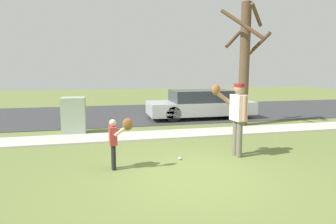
% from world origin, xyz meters
% --- Properties ---
extents(ground_plane, '(48.00, 48.00, 0.00)m').
position_xyz_m(ground_plane, '(0.00, 3.50, 0.00)').
color(ground_plane, olive).
extents(sidewalk_strip, '(36.00, 1.20, 0.06)m').
position_xyz_m(sidewalk_strip, '(0.00, 3.60, 0.03)').
color(sidewalk_strip, beige).
rests_on(sidewalk_strip, ground).
extents(road_surface, '(36.00, 6.80, 0.02)m').
position_xyz_m(road_surface, '(0.00, 8.60, 0.01)').
color(road_surface, '#38383A').
rests_on(road_surface, ground).
extents(person_adult, '(0.75, 0.63, 1.79)m').
position_xyz_m(person_adult, '(1.46, 1.02, 1.11)').
color(person_adult, '#6B6656').
rests_on(person_adult, ground).
extents(person_child, '(0.51, 0.41, 1.12)m').
position_xyz_m(person_child, '(-1.44, 0.69, 0.72)').
color(person_child, black).
rests_on(person_child, ground).
extents(baseball, '(0.07, 0.07, 0.07)m').
position_xyz_m(baseball, '(0.04, 1.02, 0.04)').
color(baseball, white).
rests_on(baseball, ground).
extents(utility_cabinet, '(0.75, 0.70, 1.22)m').
position_xyz_m(utility_cabinet, '(-2.64, 4.52, 0.61)').
color(utility_cabinet, '#9EB293').
rests_on(utility_cabinet, ground).
extents(street_tree_near, '(1.84, 1.88, 4.59)m').
position_xyz_m(street_tree_near, '(3.56, 4.68, 2.45)').
color(street_tree_near, brown).
rests_on(street_tree_near, ground).
extents(parked_sedan_silver, '(4.60, 1.80, 1.23)m').
position_xyz_m(parked_sedan_silver, '(2.50, 6.57, 0.62)').
color(parked_sedan_silver, silver).
rests_on(parked_sedan_silver, road_surface).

